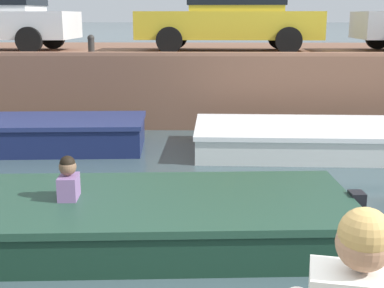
{
  "coord_description": "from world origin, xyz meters",
  "views": [
    {
      "loc": [
        -0.22,
        -2.19,
        2.46
      ],
      "look_at": [
        -0.32,
        3.25,
        1.14
      ],
      "focal_mm": 50.0,
      "sensor_mm": 36.0,
      "label": 1
    }
  ],
  "objects": [
    {
      "name": "ground_plane",
      "position": [
        0.0,
        4.64,
        0.0
      ],
      "size": [
        400.0,
        400.0,
        0.0
      ],
      "primitive_type": "plane",
      "color": "#3D5156"
    },
    {
      "name": "far_quay_wall",
      "position": [
        0.0,
        12.29,
        0.81
      ],
      "size": [
        60.0,
        6.0,
        1.61
      ],
      "primitive_type": "cube",
      "color": "brown",
      "rests_on": "ground"
    },
    {
      "name": "far_wall_coping",
      "position": [
        0.0,
        9.41,
        1.65
      ],
      "size": [
        60.0,
        0.24,
        0.08
      ],
      "primitive_type": "cube",
      "color": "#9F6C52",
      "rests_on": "far_quay_wall"
    },
    {
      "name": "boat_moored_west_navy",
      "position": [
        -3.99,
        7.51,
        0.29
      ],
      "size": [
        5.86,
        1.88,
        0.58
      ],
      "color": "navy",
      "rests_on": "ground"
    },
    {
      "name": "boat_moored_central_white",
      "position": [
        2.85,
        7.41,
        0.25
      ],
      "size": [
        6.94,
        2.33,
        0.5
      ],
      "color": "white",
      "rests_on": "ground"
    },
    {
      "name": "motorboat_passing",
      "position": [
        -1.19,
        3.38,
        0.25
      ],
      "size": [
        5.93,
        2.19,
        0.98
      ],
      "color": "#193828",
      "rests_on": "ground"
    },
    {
      "name": "car_left_inner_yellow",
      "position": [
        0.48,
        10.99,
        2.46
      ],
      "size": [
        4.39,
        2.12,
        1.54
      ],
      "color": "yellow",
      "rests_on": "far_quay_wall"
    },
    {
      "name": "mooring_bollard_mid",
      "position": [
        -2.62,
        9.54,
        1.85
      ],
      "size": [
        0.15,
        0.15,
        0.45
      ],
      "color": "#2D2B28",
      "rests_on": "far_quay_wall"
    }
  ]
}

